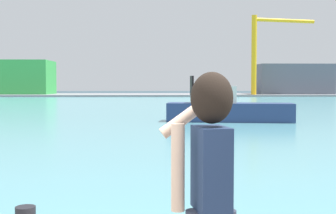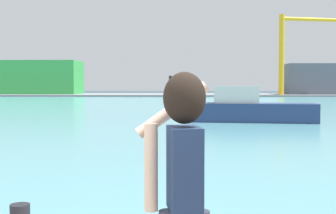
{
  "view_description": "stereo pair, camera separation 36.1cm",
  "coord_description": "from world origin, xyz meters",
  "px_view_note": "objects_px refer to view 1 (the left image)",
  "views": [
    {
      "loc": [
        0.54,
        -2.85,
        2.31
      ],
      "look_at": [
        0.72,
        3.07,
        2.02
      ],
      "focal_mm": 49.17,
      "sensor_mm": 36.0,
      "label": 1
    },
    {
      "loc": [
        0.9,
        -2.85,
        2.31
      ],
      "look_at": [
        0.72,
        3.07,
        2.02
      ],
      "focal_mm": 49.17,
      "sensor_mm": 36.0,
      "label": 2
    }
  ],
  "objects_px": {
    "boat_moored": "(227,109)",
    "warehouse_left": "(8,77)",
    "person_photographer": "(209,174)",
    "warehouse_right": "(293,79)",
    "port_crane": "(263,45)"
  },
  "relations": [
    {
      "from": "person_photographer",
      "to": "port_crane",
      "type": "bearing_deg",
      "value": -22.5
    },
    {
      "from": "person_photographer",
      "to": "boat_moored",
      "type": "relative_size",
      "value": 0.22
    },
    {
      "from": "warehouse_right",
      "to": "port_crane",
      "type": "distance_m",
      "value": 12.1
    },
    {
      "from": "warehouse_right",
      "to": "boat_moored",
      "type": "bearing_deg",
      "value": -110.13
    },
    {
      "from": "person_photographer",
      "to": "boat_moored",
      "type": "height_order",
      "value": "person_photographer"
    },
    {
      "from": "warehouse_right",
      "to": "port_crane",
      "type": "height_order",
      "value": "port_crane"
    },
    {
      "from": "warehouse_left",
      "to": "warehouse_right",
      "type": "bearing_deg",
      "value": -0.88
    },
    {
      "from": "person_photographer",
      "to": "warehouse_left",
      "type": "height_order",
      "value": "warehouse_left"
    },
    {
      "from": "warehouse_right",
      "to": "port_crane",
      "type": "xyz_separation_m",
      "value": [
        -7.81,
        -6.6,
        6.48
      ]
    },
    {
      "from": "boat_moored",
      "to": "person_photographer",
      "type": "bearing_deg",
      "value": -91.53
    },
    {
      "from": "person_photographer",
      "to": "warehouse_left",
      "type": "xyz_separation_m",
      "value": [
        -30.23,
        92.26,
        2.05
      ]
    },
    {
      "from": "warehouse_left",
      "to": "port_crane",
      "type": "height_order",
      "value": "port_crane"
    },
    {
      "from": "person_photographer",
      "to": "port_crane",
      "type": "relative_size",
      "value": 0.12
    },
    {
      "from": "boat_moored",
      "to": "warehouse_left",
      "type": "xyz_separation_m",
      "value": [
        -34.38,
        66.96,
        2.96
      ]
    },
    {
      "from": "warehouse_left",
      "to": "boat_moored",
      "type": "bearing_deg",
      "value": -62.82
    }
  ]
}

